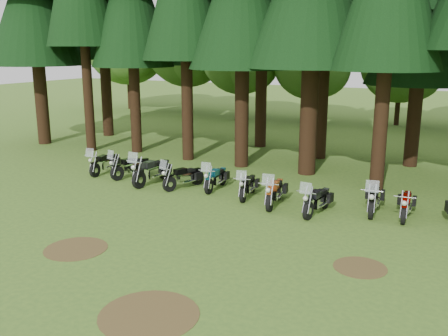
{
  "coord_description": "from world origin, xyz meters",
  "views": [
    {
      "loc": [
        6.91,
        -11.85,
        5.62
      ],
      "look_at": [
        -1.86,
        5.0,
        1.0
      ],
      "focal_mm": 40.0,
      "sensor_mm": 36.0,
      "label": 1
    }
  ],
  "objects_px": {
    "motorcycle_5": "(248,186)",
    "motorcycle_1": "(131,167)",
    "motorcycle_6": "(275,193)",
    "motorcycle_8": "(374,199)",
    "motorcycle_0": "(105,164)",
    "motorcycle_3": "(183,178)",
    "motorcycle_2": "(152,172)",
    "motorcycle_4": "(216,179)",
    "motorcycle_9": "(406,205)",
    "motorcycle_7": "(317,201)"
  },
  "relations": [
    {
      "from": "motorcycle_5",
      "to": "motorcycle_1",
      "type": "bearing_deg",
      "value": 166.23
    },
    {
      "from": "motorcycle_5",
      "to": "motorcycle_6",
      "type": "xyz_separation_m",
      "value": [
        1.28,
        -0.44,
        0.05
      ]
    },
    {
      "from": "motorcycle_5",
      "to": "motorcycle_8",
      "type": "relative_size",
      "value": 0.9
    },
    {
      "from": "motorcycle_0",
      "to": "motorcycle_3",
      "type": "relative_size",
      "value": 1.04
    },
    {
      "from": "motorcycle_2",
      "to": "motorcycle_6",
      "type": "distance_m",
      "value": 5.68
    },
    {
      "from": "motorcycle_0",
      "to": "motorcycle_2",
      "type": "relative_size",
      "value": 0.87
    },
    {
      "from": "motorcycle_8",
      "to": "motorcycle_6",
      "type": "bearing_deg",
      "value": -172.68
    },
    {
      "from": "motorcycle_6",
      "to": "motorcycle_4",
      "type": "bearing_deg",
      "value": 154.71
    },
    {
      "from": "motorcycle_8",
      "to": "motorcycle_9",
      "type": "relative_size",
      "value": 1.09
    },
    {
      "from": "motorcycle_4",
      "to": "motorcycle_2",
      "type": "bearing_deg",
      "value": -175.74
    },
    {
      "from": "motorcycle_0",
      "to": "motorcycle_5",
      "type": "relative_size",
      "value": 1.06
    },
    {
      "from": "motorcycle_4",
      "to": "motorcycle_5",
      "type": "xyz_separation_m",
      "value": [
        1.61,
        -0.41,
        -0.02
      ]
    },
    {
      "from": "motorcycle_4",
      "to": "motorcycle_9",
      "type": "bearing_deg",
      "value": -6.52
    },
    {
      "from": "motorcycle_4",
      "to": "motorcycle_7",
      "type": "bearing_deg",
      "value": -19.34
    },
    {
      "from": "motorcycle_0",
      "to": "motorcycle_3",
      "type": "height_order",
      "value": "motorcycle_0"
    },
    {
      "from": "motorcycle_1",
      "to": "motorcycle_7",
      "type": "xyz_separation_m",
      "value": [
        8.76,
        -1.03,
        -0.01
      ]
    },
    {
      "from": "motorcycle_2",
      "to": "motorcycle_3",
      "type": "relative_size",
      "value": 1.2
    },
    {
      "from": "motorcycle_4",
      "to": "motorcycle_9",
      "type": "height_order",
      "value": "motorcycle_4"
    },
    {
      "from": "motorcycle_6",
      "to": "motorcycle_8",
      "type": "height_order",
      "value": "motorcycle_6"
    },
    {
      "from": "motorcycle_0",
      "to": "motorcycle_6",
      "type": "bearing_deg",
      "value": -9.58
    },
    {
      "from": "motorcycle_2",
      "to": "motorcycle_7",
      "type": "height_order",
      "value": "motorcycle_2"
    },
    {
      "from": "motorcycle_0",
      "to": "motorcycle_2",
      "type": "bearing_deg",
      "value": -13.06
    },
    {
      "from": "motorcycle_8",
      "to": "motorcycle_5",
      "type": "bearing_deg",
      "value": 178.28
    },
    {
      "from": "motorcycle_1",
      "to": "motorcycle_9",
      "type": "height_order",
      "value": "motorcycle_1"
    },
    {
      "from": "motorcycle_9",
      "to": "motorcycle_3",
      "type": "bearing_deg",
      "value": 178.72
    },
    {
      "from": "motorcycle_8",
      "to": "motorcycle_1",
      "type": "bearing_deg",
      "value": 173.76
    },
    {
      "from": "motorcycle_3",
      "to": "motorcycle_0",
      "type": "bearing_deg",
      "value": -166.51
    },
    {
      "from": "motorcycle_1",
      "to": "motorcycle_2",
      "type": "relative_size",
      "value": 0.87
    },
    {
      "from": "motorcycle_2",
      "to": "motorcycle_3",
      "type": "xyz_separation_m",
      "value": [
        1.54,
        0.03,
        -0.08
      ]
    },
    {
      "from": "motorcycle_4",
      "to": "motorcycle_5",
      "type": "relative_size",
      "value": 1.04
    },
    {
      "from": "motorcycle_1",
      "to": "motorcycle_5",
      "type": "xyz_separation_m",
      "value": [
        5.82,
        -0.35,
        -0.03
      ]
    },
    {
      "from": "motorcycle_5",
      "to": "motorcycle_9",
      "type": "relative_size",
      "value": 0.98
    },
    {
      "from": "motorcycle_0",
      "to": "motorcycle_6",
      "type": "distance_m",
      "value": 8.65
    },
    {
      "from": "motorcycle_0",
      "to": "motorcycle_1",
      "type": "height_order",
      "value": "motorcycle_1"
    },
    {
      "from": "motorcycle_7",
      "to": "motorcycle_9",
      "type": "distance_m",
      "value": 2.95
    },
    {
      "from": "motorcycle_6",
      "to": "motorcycle_8",
      "type": "distance_m",
      "value": 3.46
    },
    {
      "from": "motorcycle_2",
      "to": "motorcycle_6",
      "type": "relative_size",
      "value": 1.1
    },
    {
      "from": "motorcycle_7",
      "to": "motorcycle_2",
      "type": "bearing_deg",
      "value": -179.24
    },
    {
      "from": "motorcycle_1",
      "to": "motorcycle_5",
      "type": "bearing_deg",
      "value": 12.98
    },
    {
      "from": "motorcycle_5",
      "to": "motorcycle_7",
      "type": "distance_m",
      "value": 3.02
    },
    {
      "from": "motorcycle_0",
      "to": "motorcycle_1",
      "type": "relative_size",
      "value": 1.0
    },
    {
      "from": "motorcycle_4",
      "to": "motorcycle_8",
      "type": "relative_size",
      "value": 0.94
    },
    {
      "from": "motorcycle_3",
      "to": "motorcycle_6",
      "type": "bearing_deg",
      "value": 13.81
    },
    {
      "from": "motorcycle_4",
      "to": "motorcycle_1",
      "type": "bearing_deg",
      "value": 174.94
    },
    {
      "from": "motorcycle_9",
      "to": "motorcycle_6",
      "type": "bearing_deg",
      "value": -174.11
    },
    {
      "from": "motorcycle_0",
      "to": "motorcycle_9",
      "type": "relative_size",
      "value": 1.04
    },
    {
      "from": "motorcycle_2",
      "to": "motorcycle_9",
      "type": "distance_m",
      "value": 10.11
    },
    {
      "from": "motorcycle_5",
      "to": "motorcycle_7",
      "type": "relative_size",
      "value": 0.95
    },
    {
      "from": "motorcycle_4",
      "to": "motorcycle_7",
      "type": "relative_size",
      "value": 0.98
    },
    {
      "from": "motorcycle_3",
      "to": "motorcycle_4",
      "type": "relative_size",
      "value": 0.98
    }
  ]
}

